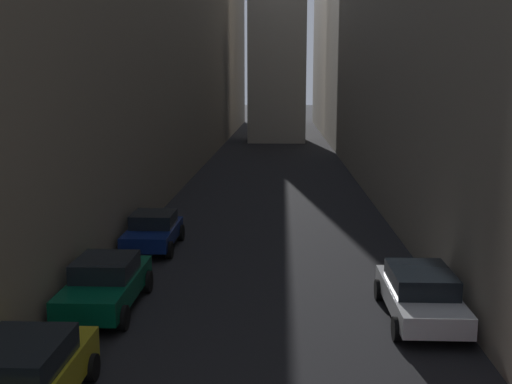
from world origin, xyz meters
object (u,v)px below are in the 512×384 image
parked_car_left_third (106,283)px  parked_car_left_far (153,230)px  parked_car_left_second (24,375)px  parked_car_right_third (420,293)px

parked_car_left_third → parked_car_left_far: (0.00, 6.68, -0.05)m
parked_car_left_second → parked_car_left_third: (-0.00, 5.76, -0.02)m
parked_car_left_third → parked_car_right_third: parked_car_left_third is taller
parked_car_left_second → parked_car_left_far: size_ratio=1.01×
parked_car_left_far → parked_car_right_third: 11.29m
parked_car_left_second → parked_car_left_third: bearing=0.0°
parked_car_left_second → parked_car_left_third: parked_car_left_second is taller
parked_car_left_second → parked_car_right_third: size_ratio=0.89×
parked_car_left_second → parked_car_right_third: bearing=-58.6°
parked_car_left_third → parked_car_left_far: parked_car_left_third is taller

